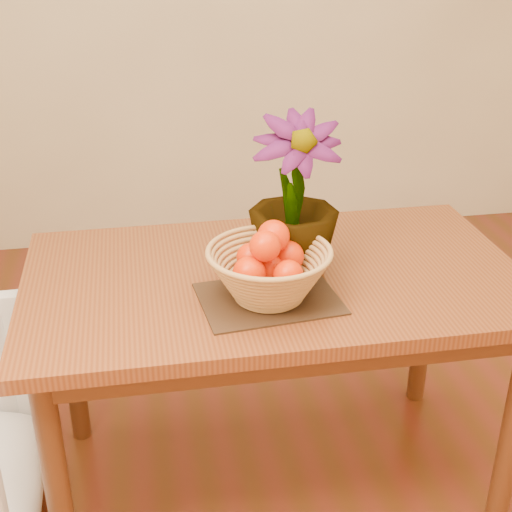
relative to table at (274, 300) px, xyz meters
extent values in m
cube|color=brown|center=(0.00, 0.00, 0.07)|extent=(1.40, 0.80, 0.04)
cube|color=#4E2812|center=(0.00, 0.00, 0.01)|extent=(1.28, 0.68, 0.08)
cylinder|color=#4E2812|center=(-0.62, -0.32, -0.31)|extent=(0.06, 0.06, 0.71)
cylinder|color=#4E2812|center=(0.62, -0.32, -0.31)|extent=(0.06, 0.06, 0.71)
cylinder|color=#4E2812|center=(-0.62, 0.32, -0.31)|extent=(0.06, 0.06, 0.71)
cylinder|color=#4E2812|center=(0.62, 0.32, -0.31)|extent=(0.06, 0.06, 0.71)
cube|color=#372414|center=(-0.05, -0.15, 0.09)|extent=(0.38, 0.30, 0.01)
cylinder|color=tan|center=(-0.05, -0.15, 0.10)|extent=(0.16, 0.16, 0.01)
sphere|color=#F42F03|center=(-0.05, -0.15, 0.18)|extent=(0.07, 0.07, 0.07)
sphere|color=#F42F03|center=(0.01, -0.11, 0.19)|extent=(0.08, 0.08, 0.08)
sphere|color=#F42F03|center=(-0.08, -0.09, 0.19)|extent=(0.08, 0.08, 0.08)
sphere|color=#F42F03|center=(-0.10, -0.19, 0.19)|extent=(0.08, 0.08, 0.08)
sphere|color=#F42F03|center=(-0.01, -0.21, 0.19)|extent=(0.08, 0.08, 0.08)
sphere|color=#F42F03|center=(-0.03, -0.12, 0.26)|extent=(0.08, 0.08, 0.08)
sphere|color=#F42F03|center=(-0.06, -0.17, 0.26)|extent=(0.08, 0.08, 0.08)
imported|color=#194D16|center=(0.05, 0.01, 0.31)|extent=(0.27, 0.27, 0.44)
camera|label=1|loc=(-0.37, -1.74, 1.01)|focal=50.00mm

